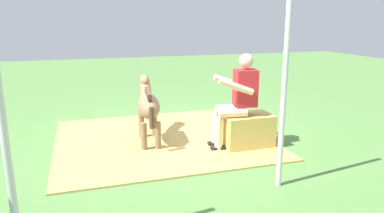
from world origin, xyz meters
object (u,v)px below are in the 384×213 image
object	(u,v)px
tent_pole_right	(2,118)
person_seated	(237,97)
pony_standing	(148,105)
soda_bottle	(273,126)
tent_pole_left	(284,84)
hay_bale	(247,131)

from	to	relation	value
tent_pole_right	person_seated	bearing A→B (deg)	-145.46
person_seated	pony_standing	xyz separation A→B (m)	(1.17, -0.61, -0.18)
pony_standing	soda_bottle	size ratio (longest dim) A/B	4.64
pony_standing	tent_pole_left	bearing A→B (deg)	121.02
person_seated	pony_standing	distance (m)	1.33
hay_bale	tent_pole_left	xyz separation A→B (m)	(0.21, 1.25, 0.92)
person_seated	tent_pole_left	world-z (taller)	tent_pole_left
pony_standing	soda_bottle	xyz separation A→B (m)	(-2.00, 0.22, -0.44)
soda_bottle	tent_pole_right	bearing A→B (deg)	32.39
person_seated	tent_pole_right	distance (m)	3.24
pony_standing	tent_pole_left	xyz separation A→B (m)	(-1.13, 1.88, 0.58)
person_seated	tent_pole_left	distance (m)	1.33
pony_standing	tent_pole_right	world-z (taller)	tent_pole_right
soda_bottle	tent_pole_left	size ratio (longest dim) A/B	0.12
pony_standing	tent_pole_right	size ratio (longest dim) A/B	0.58
pony_standing	soda_bottle	distance (m)	2.06
soda_bottle	tent_pole_left	distance (m)	2.13
tent_pole_right	hay_bale	bearing A→B (deg)	-147.29
soda_bottle	person_seated	bearing A→B (deg)	24.82
hay_bale	pony_standing	size ratio (longest dim) A/B	0.54
hay_bale	soda_bottle	bearing A→B (deg)	-148.97
person_seated	soda_bottle	size ratio (longest dim) A/B	4.71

